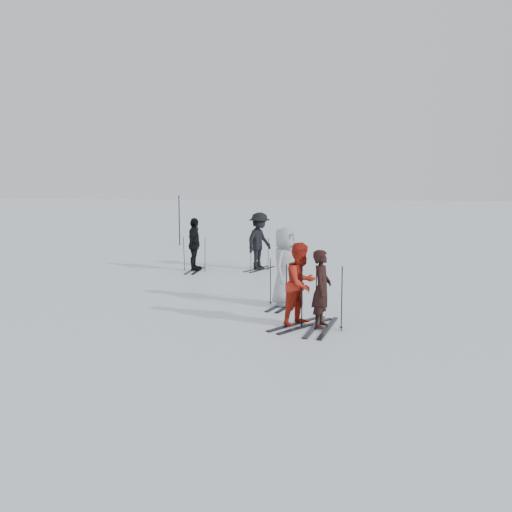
{
  "coord_description": "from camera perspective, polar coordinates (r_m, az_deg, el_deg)",
  "views": [
    {
      "loc": [
        1.71,
        -14.0,
        3.14
      ],
      "look_at": [
        0.0,
        1.0,
        1.0
      ],
      "focal_mm": 40.0,
      "sensor_mm": 36.0,
      "label": 1
    }
  ],
  "objects": [
    {
      "name": "skis_near_dark",
      "position": [
        11.81,
        6.58,
        -4.0
      ],
      "size": [
        2.02,
        1.34,
        1.36
      ],
      "primitive_type": null,
      "rotation": [
        0.0,
        0.0,
        1.37
      ],
      "color": "black",
      "rests_on": "ground"
    },
    {
      "name": "skis_grey",
      "position": [
        13.77,
        2.86,
        -2.56
      ],
      "size": [
        1.84,
        1.35,
        1.2
      ],
      "primitive_type": null,
      "rotation": [
        0.0,
        0.0,
        1.25
      ],
      "color": "black",
      "rests_on": "ground"
    },
    {
      "name": "ground",
      "position": [
        14.45,
        -0.45,
        -4.48
      ],
      "size": [
        120.0,
        120.0,
        0.0
      ],
      "primitive_type": "plane",
      "color": "silver",
      "rests_on": "ground"
    },
    {
      "name": "skier_near_dark",
      "position": [
        11.79,
        6.59,
        -3.41
      ],
      "size": [
        0.49,
        0.65,
        1.61
      ],
      "primitive_type": "imported",
      "rotation": [
        0.0,
        0.0,
        1.37
      ],
      "color": "black",
      "rests_on": "ground"
    },
    {
      "name": "skier_uphill_left",
      "position": [
        18.89,
        -6.19,
        1.1
      ],
      "size": [
        0.46,
        1.03,
        1.73
      ],
      "primitive_type": "imported",
      "rotation": [
        0.0,
        0.0,
        1.53
      ],
      "color": "black",
      "rests_on": "ground"
    },
    {
      "name": "skis_uphill_far",
      "position": [
        19.11,
        0.34,
        0.33
      ],
      "size": [
        1.76,
        1.43,
        1.13
      ],
      "primitive_type": null,
      "rotation": [
        0.0,
        0.0,
        1.11
      ],
      "color": "black",
      "rests_on": "ground"
    },
    {
      "name": "skis_red",
      "position": [
        11.99,
        4.52,
        -3.9
      ],
      "size": [
        2.01,
        1.85,
        1.31
      ],
      "primitive_type": null,
      "rotation": [
        0.0,
        0.0,
        0.91
      ],
      "color": "black",
      "rests_on": "ground"
    },
    {
      "name": "skier_grey",
      "position": [
        13.71,
        2.87,
        -1.17
      ],
      "size": [
        0.86,
        1.06,
        1.88
      ],
      "primitive_type": "imported",
      "rotation": [
        0.0,
        0.0,
        1.25
      ],
      "color": "#9CA1A5",
      "rests_on": "ground"
    },
    {
      "name": "skier_red",
      "position": [
        11.95,
        4.53,
        -2.92
      ],
      "size": [
        1.03,
        1.07,
        1.73
      ],
      "primitive_type": "imported",
      "rotation": [
        0.0,
        0.0,
        0.91
      ],
      "color": "#B12314",
      "rests_on": "ground"
    },
    {
      "name": "skier_uphill_far",
      "position": [
        19.06,
        0.34,
        1.45
      ],
      "size": [
        1.17,
        1.41,
        1.89
      ],
      "primitive_type": "imported",
      "rotation": [
        0.0,
        0.0,
        1.11
      ],
      "color": "black",
      "rests_on": "ground"
    },
    {
      "name": "skis_uphill_left",
      "position": [
        18.93,
        -6.17,
        0.25
      ],
      "size": [
        1.63,
        0.91,
        1.16
      ],
      "primitive_type": null,
      "rotation": [
        0.0,
        0.0,
        1.53
      ],
      "color": "black",
      "rests_on": "ground"
    },
    {
      "name": "piste_marker",
      "position": [
        26.03,
        -7.68,
        3.55
      ],
      "size": [
        0.06,
        0.06,
        2.25
      ],
      "primitive_type": "cylinder",
      "rotation": [
        0.0,
        0.0,
        -0.34
      ],
      "color": "black",
      "rests_on": "ground"
    }
  ]
}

